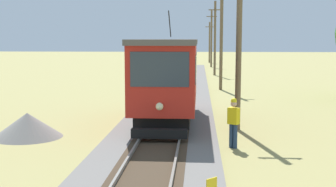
# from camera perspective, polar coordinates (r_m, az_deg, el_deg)

# --- Properties ---
(red_tram) EXTENTS (2.60, 8.54, 4.79)m
(red_tram) POSITION_cam_1_polar(r_m,az_deg,el_deg) (20.24, -0.07, 2.14)
(red_tram) COLOR red
(red_tram) RESTS_ON rail_right
(utility_pole_near_tram) EXTENTS (1.40, 0.32, 7.14)m
(utility_pole_near_tram) POSITION_cam_1_polar(r_m,az_deg,el_deg) (19.37, 8.80, 6.21)
(utility_pole_near_tram) COLOR brown
(utility_pole_near_tram) RESTS_ON ground
(utility_pole_mid) EXTENTS (1.40, 0.36, 8.47)m
(utility_pole_mid) POSITION_cam_1_polar(r_m,az_deg,el_deg) (34.72, 6.65, 7.59)
(utility_pole_mid) COLOR brown
(utility_pole_mid) RESTS_ON ground
(utility_pole_far) EXTENTS (1.40, 0.59, 7.78)m
(utility_pole_far) POSITION_cam_1_polar(r_m,az_deg,el_deg) (48.82, 5.85, 6.96)
(utility_pole_far) COLOR brown
(utility_pole_far) RESTS_ON ground
(utility_pole_distant) EXTENTS (1.40, 0.64, 7.74)m
(utility_pole_distant) POSITION_cam_1_polar(r_m,az_deg,el_deg) (62.94, 5.42, 6.91)
(utility_pole_distant) COLOR brown
(utility_pole_distant) RESTS_ON ground
(utility_pole_horizon) EXTENTS (1.40, 0.34, 6.51)m
(utility_pole_horizon) POSITION_cam_1_polar(r_m,az_deg,el_deg) (74.41, 5.18, 6.43)
(utility_pole_horizon) COLOR brown
(utility_pole_horizon) RESTS_ON ground
(gravel_pile) EXTENTS (2.73, 2.73, 0.97)m
(gravel_pile) POSITION_cam_1_polar(r_m,az_deg,el_deg) (18.81, -17.07, -3.77)
(gravel_pile) COLOR gray
(gravel_pile) RESTS_ON ground
(track_worker) EXTENTS (0.45, 0.42, 1.78)m
(track_worker) POSITION_cam_1_polar(r_m,az_deg,el_deg) (16.32, 8.14, -3.34)
(track_worker) COLOR navy
(track_worker) RESTS_ON ground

